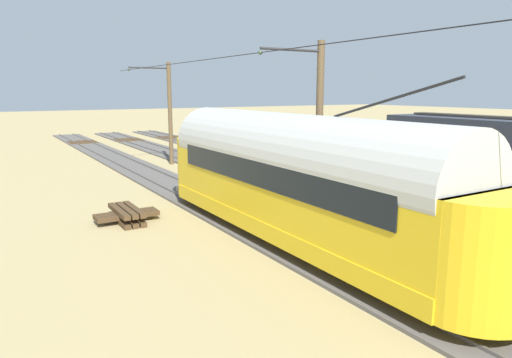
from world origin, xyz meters
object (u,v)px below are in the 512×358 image
(vintage_streetcar, at_px, (292,177))
(flatcar_adjacent, at_px, (364,195))
(catenary_pole_mid_near, at_px, (317,128))
(spare_tie_stack, at_px, (127,215))
(catenary_pole_foreground, at_px, (169,112))
(switch_stand, at_px, (333,160))

(vintage_streetcar, distance_m, flatcar_adjacent, 4.88)
(catenary_pole_mid_near, height_order, spare_tie_stack, catenary_pole_mid_near)
(vintage_streetcar, height_order, flatcar_adjacent, vintage_streetcar)
(catenary_pole_foreground, distance_m, switch_stand, 11.47)
(flatcar_adjacent, distance_m, spare_tie_stack, 9.46)
(vintage_streetcar, bearing_deg, flatcar_adjacent, -164.03)
(catenary_pole_mid_near, xyz_separation_m, switch_stand, (-7.84, -8.18, -2.89))
(vintage_streetcar, relative_size, catenary_pole_foreground, 2.30)
(vintage_streetcar, distance_m, catenary_pole_foreground, 18.28)
(catenary_pole_foreground, distance_m, spare_tie_stack, 14.63)
(flatcar_adjacent, xyz_separation_m, spare_tie_stack, (8.49, -4.13, -0.59))
(vintage_streetcar, height_order, catenary_pole_mid_near, catenary_pole_mid_near)
(spare_tie_stack, bearing_deg, catenary_pole_foreground, -117.54)
(switch_stand, bearing_deg, vintage_streetcar, 44.35)
(vintage_streetcar, height_order, switch_stand, vintage_streetcar)
(catenary_pole_foreground, xyz_separation_m, switch_stand, (-7.84, 7.85, -2.89))
(flatcar_adjacent, bearing_deg, switch_stand, -123.67)
(catenary_pole_mid_near, bearing_deg, spare_tie_stack, -27.37)
(flatcar_adjacent, bearing_deg, vintage_streetcar, 15.97)
(vintage_streetcar, distance_m, switch_stand, 14.66)
(catenary_pole_mid_near, height_order, switch_stand, catenary_pole_mid_near)
(flatcar_adjacent, relative_size, switch_stand, 12.10)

